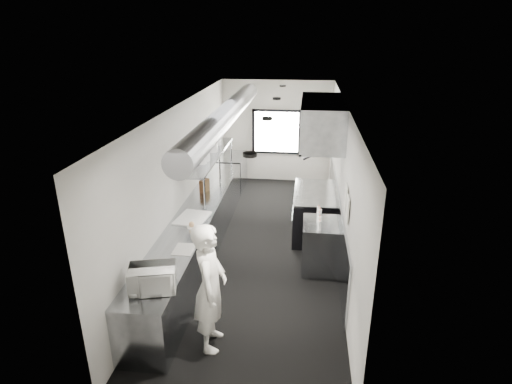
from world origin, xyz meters
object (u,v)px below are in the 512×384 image
(microwave, at_px, (152,279))
(deli_tub_a, at_px, (146,269))
(plate_stack_d, at_px, (216,137))
(squeeze_bottle_a, at_px, (320,225))
(bottle_station, at_px, (320,246))
(small_plate, at_px, (192,227))
(prep_counter, at_px, (197,234))
(plate_stack_c, at_px, (212,145))
(far_work_table, at_px, (231,172))
(squeeze_bottle_c, at_px, (319,218))
(knife_block, at_px, (204,186))
(squeeze_bottle_d, at_px, (320,214))
(line_cook, at_px, (210,287))
(range, at_px, (314,213))
(plate_stack_b, at_px, (204,153))
(cutting_board, at_px, (192,218))
(deli_tub_b, at_px, (146,268))
(exhaust_hood, at_px, (322,122))
(pass_shelf, at_px, (210,156))
(squeeze_bottle_b, at_px, (320,221))
(plate_stack_a, at_px, (201,157))
(squeeze_bottle_e, at_px, (319,211))

(microwave, distance_m, deli_tub_a, 0.47)
(plate_stack_d, xyz_separation_m, squeeze_bottle_a, (2.32, -2.79, -0.76))
(bottle_station, relative_size, small_plate, 5.65)
(prep_counter, relative_size, plate_stack_c, 19.81)
(microwave, bearing_deg, plate_stack_c, 77.11)
(far_work_table, height_order, squeeze_bottle_a, squeeze_bottle_a)
(bottle_station, height_order, squeeze_bottle_c, squeeze_bottle_c)
(knife_block, bearing_deg, squeeze_bottle_d, -6.79)
(far_work_table, bearing_deg, deli_tub_a, -91.72)
(line_cook, distance_m, plate_stack_d, 4.83)
(range, distance_m, bottle_station, 1.40)
(range, xyz_separation_m, plate_stack_b, (-2.26, -0.14, 1.27))
(microwave, xyz_separation_m, squeeze_bottle_c, (2.17, 2.30, -0.07))
(cutting_board, bearing_deg, small_plate, -76.56)
(far_work_table, distance_m, plate_stack_d, 1.90)
(bottle_station, distance_m, deli_tub_b, 3.14)
(plate_stack_c, distance_m, squeeze_bottle_a, 3.26)
(bottle_station, bearing_deg, plate_stack_d, 133.36)
(microwave, bearing_deg, exhaust_hood, 45.05)
(cutting_board, xyz_separation_m, squeeze_bottle_d, (2.26, 0.24, 0.08))
(bottle_station, relative_size, microwave, 1.64)
(squeeze_bottle_a, bearing_deg, bottle_station, 79.69)
(pass_shelf, bearing_deg, squeeze_bottle_b, -38.32)
(plate_stack_a, bearing_deg, squeeze_bottle_d, -21.23)
(deli_tub_b, bearing_deg, squeeze_bottle_e, 41.93)
(squeeze_bottle_a, relative_size, squeeze_bottle_d, 0.89)
(exhaust_hood, bearing_deg, cutting_board, -146.50)
(plate_stack_a, bearing_deg, plate_stack_b, 90.29)
(range, relative_size, squeeze_bottle_a, 9.36)
(bottle_station, bearing_deg, squeeze_bottle_c, 160.85)
(plate_stack_a, height_order, plate_stack_c, plate_stack_c)
(range, distance_m, cutting_board, 2.68)
(plate_stack_a, xyz_separation_m, squeeze_bottle_e, (2.32, -0.74, -0.71))
(microwave, bearing_deg, squeeze_bottle_a, 28.23)
(deli_tub_a, bearing_deg, plate_stack_b, 88.18)
(far_work_table, relative_size, plate_stack_a, 4.79)
(exhaust_hood, distance_m, squeeze_bottle_a, 2.19)
(knife_block, distance_m, squeeze_bottle_a, 2.79)
(squeeze_bottle_b, bearing_deg, microwave, -135.15)
(squeeze_bottle_c, bearing_deg, range, 92.29)
(deli_tub_a, height_order, plate_stack_d, plate_stack_d)
(range, distance_m, knife_block, 2.35)
(knife_block, height_order, plate_stack_a, plate_stack_a)
(cutting_board, height_order, knife_block, knife_block)
(prep_counter, height_order, far_work_table, same)
(prep_counter, bearing_deg, deli_tub_b, -95.08)
(bottle_station, height_order, cutting_board, cutting_board)
(far_work_table, xyz_separation_m, squeeze_bottle_a, (2.25, -4.18, 0.54))
(small_plate, relative_size, plate_stack_b, 0.47)
(squeeze_bottle_a, bearing_deg, squeeze_bottle_e, 90.60)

